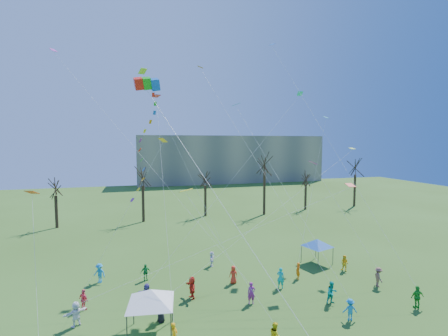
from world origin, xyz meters
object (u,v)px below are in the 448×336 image
object	(u,v)px
canopy_tent_blue	(317,243)
big_box_kite	(149,148)
canopy_tent_white	(151,296)
distant_building	(230,159)

from	to	relation	value
canopy_tent_blue	big_box_kite	bearing A→B (deg)	-164.40
canopy_tent_white	canopy_tent_blue	size ratio (longest dim) A/B	1.23
distant_building	canopy_tent_blue	world-z (taller)	distant_building
distant_building	big_box_kite	distance (m)	80.67
big_box_kite	canopy_tent_blue	world-z (taller)	big_box_kite
distant_building	canopy_tent_white	bearing A→B (deg)	-110.27
distant_building	canopy_tent_blue	xyz separation A→B (m)	(-11.38, -70.35, -5.26)
distant_building	big_box_kite	xyz separation A→B (m)	(-28.75, -75.21, 4.95)
big_box_kite	canopy_tent_white	size ratio (longest dim) A/B	5.06
big_box_kite	canopy_tent_white	bearing A→B (deg)	-93.00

